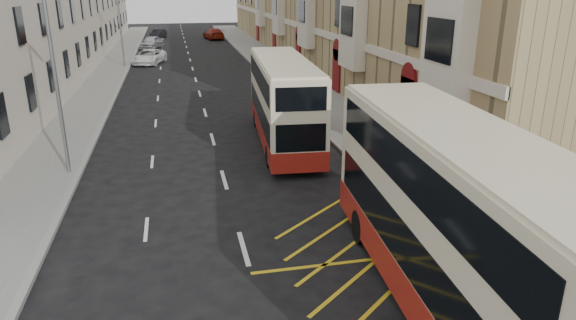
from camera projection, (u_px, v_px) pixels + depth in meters
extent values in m
cube|color=slate|center=(298.00, 83.00, 41.48)|extent=(4.00, 120.00, 0.15)
cube|color=slate|center=(97.00, 92.00, 38.31)|extent=(3.00, 120.00, 0.15)
cube|color=gray|center=(274.00, 84.00, 41.07)|extent=(0.25, 120.00, 0.15)
cube|color=gray|center=(118.00, 91.00, 38.62)|extent=(0.25, 120.00, 0.15)
cube|color=beige|center=(282.00, 20.00, 54.90)|extent=(0.18, 79.00, 0.50)
cube|color=#620A0C|center=(407.00, 107.00, 26.58)|extent=(0.20, 1.60, 3.00)
cube|color=#620A0C|center=(337.00, 70.00, 37.65)|extent=(0.20, 1.60, 3.00)
cube|color=#620A0C|center=(298.00, 50.00, 48.72)|extent=(0.20, 1.60, 3.00)
cube|color=#620A0C|center=(274.00, 38.00, 59.80)|extent=(0.20, 1.60, 3.00)
cube|color=#620A0C|center=(258.00, 29.00, 70.87)|extent=(0.20, 1.60, 3.00)
cube|color=black|center=(508.00, 211.00, 15.01)|extent=(0.08, 0.08, 2.60)
cube|color=black|center=(546.00, 207.00, 15.27)|extent=(0.08, 0.08, 2.60)
cube|color=black|center=(561.00, 255.00, 14.27)|extent=(0.35, 1.60, 0.06)
cylinder|color=#B10B20|center=(454.00, 231.00, 15.56)|extent=(0.06, 0.06, 1.00)
cylinder|color=#B10B20|center=(408.00, 191.00, 18.55)|extent=(0.06, 0.06, 1.00)
cylinder|color=#B10B20|center=(375.00, 162.00, 21.55)|extent=(0.06, 0.06, 1.00)
cube|color=#B10B20|center=(409.00, 179.00, 18.40)|extent=(0.05, 6.50, 0.06)
cube|color=#B10B20|center=(408.00, 190.00, 18.54)|extent=(0.05, 6.50, 0.06)
cylinder|color=slate|center=(55.00, 78.00, 20.60)|extent=(0.16, 0.16, 8.00)
cylinder|color=slate|center=(120.00, 24.00, 48.28)|extent=(0.16, 0.16, 8.00)
cube|color=beige|center=(457.00, 220.00, 12.12)|extent=(3.55, 11.88, 4.21)
cube|color=maroon|center=(449.00, 279.00, 12.66)|extent=(3.59, 11.92, 0.96)
cube|color=black|center=(454.00, 239.00, 12.29)|extent=(3.52, 10.95, 1.17)
cube|color=black|center=(463.00, 168.00, 11.70)|extent=(3.52, 10.95, 1.06)
cube|color=beige|center=(467.00, 133.00, 11.42)|extent=(3.41, 11.41, 0.13)
cube|color=black|center=(380.00, 159.00, 17.73)|extent=(2.26, 0.26, 1.38)
cube|color=black|center=(383.00, 97.00, 17.02)|extent=(1.86, 0.23, 0.48)
cylinder|color=black|center=(360.00, 227.00, 16.11)|extent=(0.38, 1.08, 1.06)
cylinder|color=black|center=(433.00, 222.00, 16.43)|extent=(0.38, 1.08, 1.06)
cube|color=beige|center=(283.00, 100.00, 25.57)|extent=(3.23, 10.82, 3.83)
cube|color=maroon|center=(283.00, 128.00, 26.05)|extent=(3.26, 10.85, 0.87)
cube|color=black|center=(283.00, 109.00, 25.72)|extent=(3.20, 9.97, 1.07)
cube|color=black|center=(283.00, 76.00, 25.18)|extent=(3.20, 9.97, 0.97)
cube|color=beige|center=(283.00, 60.00, 24.93)|extent=(3.10, 10.39, 0.12)
cube|color=black|center=(272.00, 88.00, 30.68)|extent=(2.06, 0.23, 1.26)
cube|color=black|center=(271.00, 54.00, 30.03)|extent=(1.70, 0.21, 0.44)
cube|color=black|center=(301.00, 138.00, 20.74)|extent=(2.06, 0.23, 1.16)
cylinder|color=black|center=(256.00, 118.00, 29.20)|extent=(0.34, 0.99, 0.97)
cylinder|color=black|center=(294.00, 117.00, 29.49)|extent=(0.34, 0.99, 0.97)
cylinder|color=black|center=(269.00, 156.00, 22.81)|extent=(0.34, 0.99, 0.97)
cylinder|color=black|center=(318.00, 154.00, 23.10)|extent=(0.34, 0.99, 0.97)
cylinder|color=black|center=(554.00, 293.00, 12.55)|extent=(0.50, 0.50, 0.87)
cylinder|color=black|center=(558.00, 277.00, 12.40)|extent=(0.56, 0.56, 0.08)
imported|color=black|center=(537.00, 213.00, 15.98)|extent=(0.92, 0.76, 1.70)
imported|color=black|center=(434.00, 202.00, 16.92)|extent=(0.95, 0.86, 1.55)
imported|color=white|center=(149.00, 57.00, 51.70)|extent=(3.72, 5.62, 1.44)
imported|color=#B8BCC1|center=(151.00, 42.00, 63.74)|extent=(3.11, 4.89, 1.55)
imported|color=black|center=(158.00, 34.00, 75.70)|extent=(2.53, 4.31, 1.34)
imported|color=maroon|center=(214.00, 34.00, 74.35)|extent=(3.00, 5.75, 1.59)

